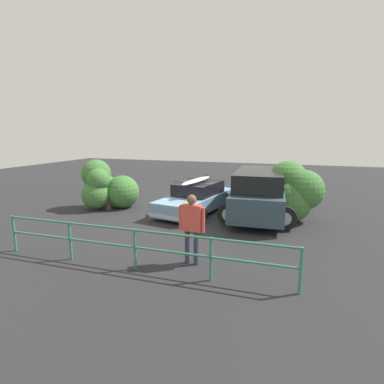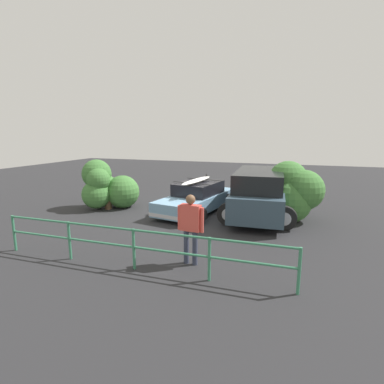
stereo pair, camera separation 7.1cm
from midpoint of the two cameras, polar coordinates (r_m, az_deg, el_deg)
ground_plane at (r=12.80m, az=-0.28°, el=-3.83°), size 44.00×44.00×0.02m
sedan_car at (r=12.81m, az=0.81°, el=-1.06°), size 2.79×4.70×1.52m
suv_car at (r=12.05m, az=12.48°, el=-0.22°), size 2.92×4.82×1.88m
person_bystander at (r=7.52m, az=-0.33°, el=-5.93°), size 0.70×0.24×1.81m
railing_fence at (r=7.50m, az=-11.13°, el=-9.40°), size 7.70×0.19×1.03m
bush_near_left at (r=13.80m, az=-16.18°, el=0.93°), size 2.46×2.10×2.18m
bush_near_right at (r=12.12m, az=18.49°, el=0.24°), size 2.10×1.98×2.33m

